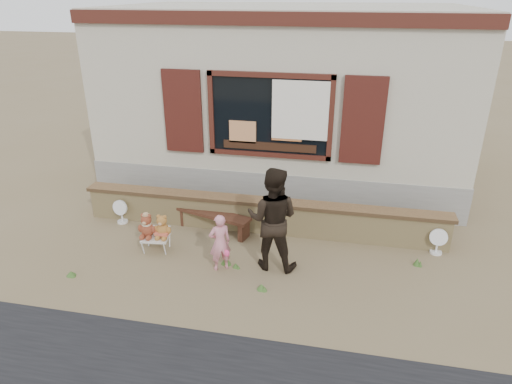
% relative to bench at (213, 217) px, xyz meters
% --- Properties ---
extents(ground, '(80.00, 80.00, 0.00)m').
position_rel_bench_xyz_m(ground, '(0.89, -0.80, -0.29)').
color(ground, brown).
rests_on(ground, ground).
extents(shopfront, '(8.04, 5.13, 4.00)m').
position_rel_bench_xyz_m(shopfront, '(0.89, 3.69, 1.71)').
color(shopfront, '#A49D85').
rests_on(shopfront, ground).
extents(brick_wall, '(7.10, 0.36, 0.67)m').
position_rel_bench_xyz_m(brick_wall, '(0.89, 0.20, 0.05)').
color(brick_wall, tan).
rests_on(brick_wall, ground).
extents(bench, '(1.59, 0.75, 0.40)m').
position_rel_bench_xyz_m(bench, '(0.00, 0.00, 0.00)').
color(bench, '#381E13').
rests_on(bench, ground).
extents(folding_chair, '(0.51, 0.47, 0.29)m').
position_rel_bench_xyz_m(folding_chair, '(-0.80, -0.91, -0.03)').
color(folding_chair, beige).
rests_on(folding_chair, ground).
extents(teddy_bear_left, '(0.37, 0.33, 0.46)m').
position_rel_bench_xyz_m(teddy_bear_left, '(-0.94, -0.93, 0.22)').
color(teddy_bear_left, brown).
rests_on(teddy_bear_left, folding_chair).
extents(teddy_bear_right, '(0.36, 0.32, 0.45)m').
position_rel_bench_xyz_m(teddy_bear_right, '(-0.66, -0.89, 0.22)').
color(teddy_bear_right, brown).
rests_on(teddy_bear_right, folding_chair).
extents(child, '(0.44, 0.40, 1.02)m').
position_rel_bench_xyz_m(child, '(0.50, -1.25, 0.22)').
color(child, pink).
rests_on(child, ground).
extents(adult, '(0.90, 0.72, 1.79)m').
position_rel_bench_xyz_m(adult, '(1.33, -0.97, 0.60)').
color(adult, black).
rests_on(adult, ground).
extents(fan_left, '(0.32, 0.21, 0.50)m').
position_rel_bench_xyz_m(fan_left, '(-1.91, -0.04, -0.04)').
color(fan_left, silver).
rests_on(fan_left, ground).
extents(fan_right, '(0.32, 0.21, 0.50)m').
position_rel_bench_xyz_m(fan_right, '(4.15, 0.00, -0.04)').
color(fan_right, white).
rests_on(fan_right, ground).
extents(grass_tufts, '(5.80, 1.62, 0.14)m').
position_rel_bench_xyz_m(grass_tufts, '(0.80, -1.16, -0.24)').
color(grass_tufts, '#3C6026').
rests_on(grass_tufts, ground).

